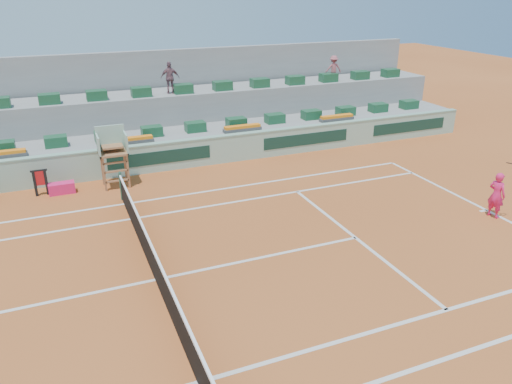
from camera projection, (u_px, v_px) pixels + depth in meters
ground at (156, 280)px, 13.63m from camera, size 90.00×90.00×0.00m
seating_tier_lower at (105, 148)px, 22.52m from camera, size 36.00×4.00×1.20m
seating_tier_upper at (99, 125)px, 23.61m from camera, size 36.00×2.40×2.60m
stadium_back_wall at (93, 99)px, 24.62m from camera, size 36.00×0.40×4.40m
player_bag at (62, 188)px, 19.17m from camera, size 0.96×0.43×0.43m
spectator_mid at (170, 78)px, 23.64m from camera, size 0.93×0.51×1.50m
spectator_right at (333, 68)px, 26.76m from camera, size 0.95×0.66×1.34m
court_lines at (156, 280)px, 13.62m from camera, size 23.89×11.09×0.01m
tennis_net at (154, 263)px, 13.42m from camera, size 0.10×11.97×1.10m
advertising_hoarding at (112, 163)px, 20.63m from camera, size 36.00×0.34×1.26m
umpire_chair at (112, 148)px, 19.42m from camera, size 1.10×0.90×2.40m
seat_row_lower at (105, 136)px, 21.43m from camera, size 32.90×0.60×0.44m
seat_row_upper at (97, 95)px, 22.51m from camera, size 32.90×0.60×0.44m
flower_planters at (70, 147)px, 20.25m from camera, size 26.80×0.36×0.28m
towel_rack at (40, 180)px, 18.84m from camera, size 0.60×0.10×1.03m
tennis_player at (497, 195)px, 17.02m from camera, size 0.50×0.89×2.28m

